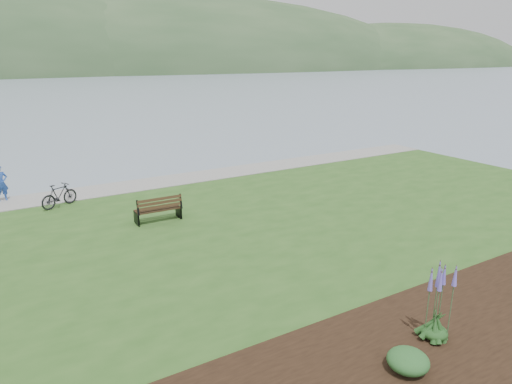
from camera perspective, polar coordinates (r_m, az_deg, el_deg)
ground at (r=18.88m, az=-0.73°, el=-4.18°), size 600.00×600.00×0.00m
lawn at (r=17.23m, az=2.62°, el=-5.60°), size 34.00×20.00×0.40m
shoreline_path at (r=24.69m, az=-8.81°, el=1.70°), size 34.00×2.20×0.03m
far_hillside at (r=187.62m, az=-22.64°, el=13.48°), size 580.00×80.00×38.00m
park_bench at (r=18.37m, az=-12.08°, el=-2.04°), size 1.80×0.77×1.10m
person at (r=23.39m, az=-29.35°, el=1.30°), size 0.81×0.64×1.96m
bicycle_b at (r=21.51m, az=-23.40°, el=-0.39°), size 1.22×1.76×1.04m
echium_4 at (r=11.39m, az=21.83°, el=-12.40°), size 0.62×0.62×2.30m
shrub_0 at (r=10.58m, az=18.47°, el=-19.38°), size 0.88×0.88×0.44m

